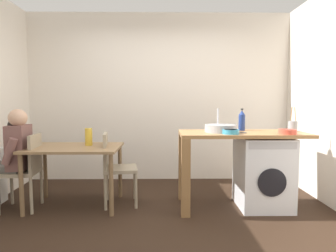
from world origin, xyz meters
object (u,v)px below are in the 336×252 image
(bottle_tall_green, at_px, (242,121))
(vase, at_px, (89,137))
(colander, at_px, (287,131))
(seated_person, at_px, (12,154))
(chair_opposite, at_px, (114,164))
(dining_table, at_px, (75,154))
(mixing_bowl, at_px, (231,131))
(washing_machine, at_px, (263,172))
(chair_person_seat, at_px, (27,167))
(utensil_crock, at_px, (293,126))

(bottle_tall_green, distance_m, vase, 1.94)
(vase, bearing_deg, colander, -9.27)
(bottle_tall_green, xyz_separation_m, vase, (-1.93, -0.04, -0.20))
(seated_person, bearing_deg, chair_opposite, -87.79)
(dining_table, height_order, chair_opposite, chair_opposite)
(mixing_bowl, bearing_deg, washing_machine, 23.81)
(dining_table, distance_m, seated_person, 0.71)
(seated_person, distance_m, bottle_tall_green, 2.82)
(chair_person_seat, distance_m, seated_person, 0.23)
(bottle_tall_green, bearing_deg, washing_machine, -42.32)
(seated_person, distance_m, mixing_bowl, 2.57)
(chair_opposite, relative_size, washing_machine, 1.05)
(dining_table, bearing_deg, seated_person, -171.36)
(mixing_bowl, distance_m, utensil_crock, 0.85)
(dining_table, height_order, bottle_tall_green, bottle_tall_green)
(dining_table, relative_size, seated_person, 0.92)
(dining_table, xyz_separation_m, colander, (2.48, -0.28, 0.31))
(chair_person_seat, relative_size, seated_person, 0.75)
(seated_person, xyz_separation_m, washing_machine, (3.00, 0.04, -0.24))
(chair_person_seat, relative_size, vase, 4.16)
(utensil_crock, distance_m, colander, 0.33)
(dining_table, distance_m, washing_machine, 2.31)
(seated_person, relative_size, bottle_tall_green, 4.30)
(utensil_crock, xyz_separation_m, colander, (-0.18, -0.27, -0.04))
(chair_opposite, distance_m, washing_machine, 1.82)
(bottle_tall_green, height_order, colander, bottle_tall_green)
(colander, bearing_deg, utensil_crock, 56.30)
(washing_machine, height_order, colander, colander)
(colander, relative_size, vase, 0.92)
(mixing_bowl, xyz_separation_m, colander, (0.64, -0.02, 0.00))
(dining_table, relative_size, bottle_tall_green, 3.94)
(dining_table, distance_m, mixing_bowl, 1.89)
(bottle_tall_green, bearing_deg, dining_table, -176.27)
(dining_table, xyz_separation_m, chair_person_seat, (-0.55, -0.09, -0.14))
(colander, bearing_deg, washing_machine, 130.74)
(chair_person_seat, bearing_deg, bottle_tall_green, -89.88)
(dining_table, distance_m, chair_person_seat, 0.57)
(vase, bearing_deg, chair_person_seat, -164.45)
(washing_machine, bearing_deg, utensil_crock, 8.10)
(bottle_tall_green, distance_m, colander, 0.59)
(chair_opposite, xyz_separation_m, vase, (-0.33, 0.06, 0.34))
(colander, bearing_deg, chair_person_seat, 176.46)
(utensil_crock, bearing_deg, seated_person, -178.36)
(mixing_bowl, xyz_separation_m, utensil_crock, (0.82, 0.25, 0.04))
(chair_opposite, distance_m, colander, 2.08)
(seated_person, relative_size, utensil_crock, 4.01)
(seated_person, bearing_deg, dining_table, -86.23)
(washing_machine, distance_m, bottle_tall_green, 0.68)
(chair_opposite, xyz_separation_m, washing_machine, (1.82, -0.10, -0.08))
(chair_person_seat, relative_size, bottle_tall_green, 3.22)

